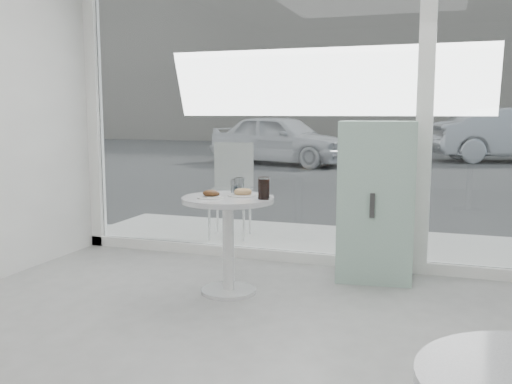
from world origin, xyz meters
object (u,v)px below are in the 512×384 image
at_px(car_white, 281,139).
at_px(cola_glass, 264,189).
at_px(water_tumbler_a, 235,187).
at_px(plate_donut, 243,193).
at_px(water_tumbler_b, 239,186).
at_px(main_table, 228,225).
at_px(plate_fritter, 211,195).
at_px(patio_chair, 232,183).
at_px(mint_cabinet, 376,202).

distance_m(car_white, cola_glass, 11.39).
bearing_deg(cola_glass, water_tumbler_a, 144.89).
height_order(plate_donut, cola_glass, cola_glass).
bearing_deg(water_tumbler_b, main_table, -93.24).
xyz_separation_m(plate_fritter, cola_glass, (0.39, 0.10, 0.06)).
bearing_deg(patio_chair, mint_cabinet, -40.60).
bearing_deg(main_table, plate_fritter, -132.37).
relative_size(plate_donut, water_tumbler_a, 2.15).
height_order(car_white, plate_fritter, car_white).
relative_size(car_white, water_tumbler_a, 36.18).
distance_m(patio_chair, cola_glass, 2.06).
bearing_deg(mint_cabinet, water_tumbler_b, -158.90).
relative_size(mint_cabinet, car_white, 0.33).
xyz_separation_m(car_white, water_tumbler_b, (2.81, -10.74, 0.14)).
height_order(main_table, cola_glass, cola_glass).
height_order(patio_chair, cola_glass, patio_chair).
xyz_separation_m(patio_chair, plate_fritter, (0.57, -1.90, 0.16)).
relative_size(mint_cabinet, water_tumbler_b, 10.52).
xyz_separation_m(car_white, plate_donut, (2.88, -10.87, 0.10)).
distance_m(mint_cabinet, patio_chair, 2.01).
bearing_deg(plate_donut, water_tumbler_b, 121.29).
bearing_deg(plate_donut, main_table, -136.05).
bearing_deg(car_white, plate_fritter, -150.75).
height_order(patio_chair, car_white, car_white).
bearing_deg(mint_cabinet, car_white, 104.52).
xyz_separation_m(mint_cabinet, car_white, (-3.84, 10.21, 0.01)).
distance_m(main_table, water_tumbler_b, 0.35).
bearing_deg(plate_fritter, water_tumbler_a, 76.84).
xyz_separation_m(mint_cabinet, plate_fritter, (-1.14, -0.86, 0.12)).
distance_m(mint_cabinet, water_tumbler_b, 1.17).
height_order(patio_chair, water_tumbler_b, patio_chair).
distance_m(mint_cabinet, plate_fritter, 1.43).
height_order(plate_fritter, cola_glass, cola_glass).
bearing_deg(plate_fritter, cola_glass, 13.71).
bearing_deg(patio_chair, plate_fritter, -82.48).
bearing_deg(water_tumbler_b, mint_cabinet, 27.19).
xyz_separation_m(mint_cabinet, cola_glass, (-0.75, -0.76, 0.18)).
bearing_deg(cola_glass, mint_cabinet, 45.44).
xyz_separation_m(car_white, plate_fritter, (2.70, -11.06, 0.11)).
relative_size(main_table, plate_donut, 3.21).
distance_m(plate_fritter, cola_glass, 0.41).
xyz_separation_m(car_white, water_tumbler_a, (2.77, -10.74, 0.13)).
height_order(patio_chair, water_tumbler_a, patio_chair).
bearing_deg(mint_cabinet, cola_glass, -140.64).
bearing_deg(main_table, cola_glass, -1.92).
relative_size(patio_chair, plate_donut, 4.31).
distance_m(mint_cabinet, car_white, 10.90).
relative_size(mint_cabinet, plate_donut, 5.63).
distance_m(plate_donut, water_tumbler_b, 0.16).
height_order(mint_cabinet, plate_donut, mint_cabinet).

